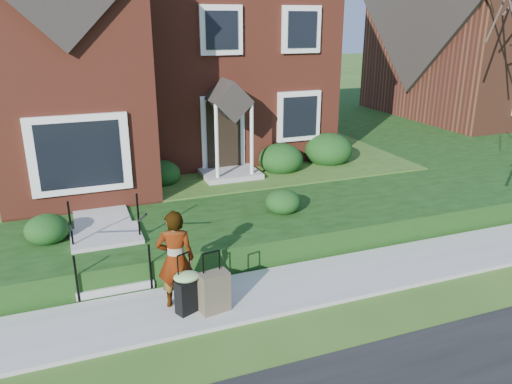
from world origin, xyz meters
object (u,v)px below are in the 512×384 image
woman (176,259)px  suitcase_black (187,290)px  front_steps (109,253)px  suitcase_olive (214,292)px

woman → suitcase_black: (0.12, -0.28, -0.47)m
front_steps → suitcase_olive: 2.65m
front_steps → woman: woman is taller
front_steps → suitcase_olive: front_steps is taller
front_steps → suitcase_black: size_ratio=1.85×
front_steps → suitcase_olive: (1.55, -2.15, -0.03)m
woman → suitcase_olive: woman is taller
suitcase_black → suitcase_olive: (0.44, -0.13, -0.06)m
front_steps → suitcase_black: (1.11, -2.02, 0.03)m
front_steps → suitcase_olive: bearing=-54.3°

